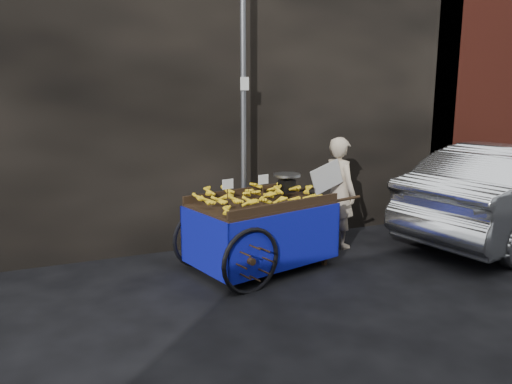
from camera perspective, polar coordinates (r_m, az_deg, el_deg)
name	(u,v)px	position (r m, az deg, el deg)	size (l,w,h in m)	color
ground	(260,281)	(6.24, 0.51, -10.16)	(80.00, 80.00, 0.00)	black
building_wall	(219,79)	(8.37, -4.23, 12.81)	(13.50, 2.00, 5.00)	black
street_pole	(243,112)	(7.12, -1.45, 9.10)	(0.12, 0.10, 4.00)	slate
banana_cart	(258,209)	(6.43, 0.18, -2.01)	(2.57, 1.60, 1.30)	black
vendor	(339,192)	(7.49, 9.47, -0.05)	(0.87, 0.67, 1.65)	#BFAB8E
plastic_bag	(318,247)	(7.16, 7.05, -6.29)	(0.28, 0.23, 0.26)	#1A33C8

